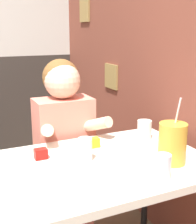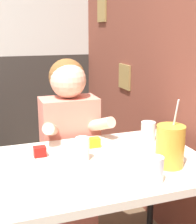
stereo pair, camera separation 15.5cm
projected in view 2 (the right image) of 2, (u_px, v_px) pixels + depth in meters
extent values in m
cube|color=brown|center=(139.00, 31.00, 2.34)|extent=(0.06, 4.32, 2.70)
cube|color=olive|center=(102.00, 8.00, 2.92)|extent=(0.02, 0.21, 0.25)
cube|color=olive|center=(125.00, 77.00, 2.56)|extent=(0.02, 0.21, 0.20)
cube|color=beige|center=(98.00, 166.00, 1.46)|extent=(1.03, 0.72, 0.04)
cylinder|color=black|center=(151.00, 190.00, 2.00)|extent=(0.04, 0.04, 0.72)
cube|color=#EA7F6B|center=(71.00, 208.00, 2.04)|extent=(0.31, 0.20, 0.46)
cube|color=#EA7F6B|center=(70.00, 138.00, 1.92)|extent=(0.34, 0.20, 0.51)
sphere|color=brown|center=(67.00, 77.00, 1.85)|extent=(0.22, 0.22, 0.22)
sphere|color=beige|center=(68.00, 80.00, 1.83)|extent=(0.21, 0.21, 0.21)
cylinder|color=beige|center=(51.00, 130.00, 1.72)|extent=(0.14, 0.27, 0.15)
cylinder|color=beige|center=(98.00, 125.00, 1.81)|extent=(0.14, 0.27, 0.15)
cylinder|color=gold|center=(170.00, 146.00, 1.39)|extent=(0.13, 0.13, 0.19)
cylinder|color=white|center=(176.00, 114.00, 1.36)|extent=(0.01, 0.04, 0.14)
cylinder|color=silver|center=(155.00, 170.00, 1.25)|extent=(0.07, 0.07, 0.11)
cylinder|color=silver|center=(82.00, 149.00, 1.46)|extent=(0.07, 0.07, 0.11)
cylinder|color=silver|center=(148.00, 131.00, 1.73)|extent=(0.08, 0.08, 0.11)
cube|color=#B7140F|center=(40.00, 152.00, 1.51)|extent=(0.06, 0.04, 0.05)
cube|color=yellow|center=(94.00, 142.00, 1.64)|extent=(0.06, 0.04, 0.05)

